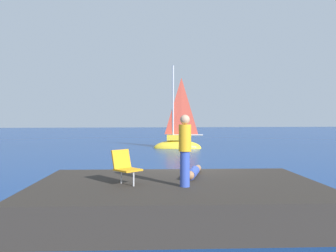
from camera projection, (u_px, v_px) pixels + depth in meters
ground_plane at (181, 187)px, 11.36m from camera, size 160.00×160.00×0.00m
shore_ledge at (177, 199)px, 8.12m from camera, size 7.15×4.91×0.78m
boulder_seaward at (172, 195)px, 10.24m from camera, size 1.15×1.22×0.60m
boulder_inland at (226, 189)px, 11.06m from camera, size 2.09×1.92×1.16m
sailboat_near at (178, 143)px, 26.39m from camera, size 3.90×1.92×7.09m
person_sunbather at (194, 172)px, 8.95m from camera, size 0.75×1.69×0.25m
person_standing at (185, 148)px, 7.58m from camera, size 0.28×0.28×1.62m
beach_chair at (125, 165)px, 7.88m from camera, size 0.74×0.76×0.80m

